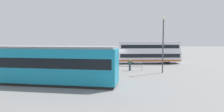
{
  "coord_description": "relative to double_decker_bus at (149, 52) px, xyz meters",
  "views": [
    {
      "loc": [
        -0.22,
        34.08,
        4.25
      ],
      "look_at": [
        0.9,
        5.85,
        1.85
      ],
      "focal_mm": 32.7,
      "sensor_mm": 36.0,
      "label": 1
    }
  ],
  "objects": [
    {
      "name": "pedestrian_crossing",
      "position": [
        3.64,
        8.41,
        -1.02
      ],
      "size": [
        0.45,
        0.45,
        1.57
      ],
      "color": "#33384C",
      "rests_on": "ground"
    },
    {
      "name": "pedestrian_railing",
      "position": [
        5.62,
        8.15,
        -1.18
      ],
      "size": [
        7.18,
        1.11,
        1.08
      ],
      "color": "gray",
      "rests_on": "ground"
    },
    {
      "name": "tram_yellow",
      "position": [
        11.73,
        16.87,
        -0.08
      ],
      "size": [
        13.34,
        4.26,
        3.56
      ],
      "color": "teal",
      "rests_on": "ground"
    },
    {
      "name": "double_decker_bus",
      "position": [
        0.0,
        0.0,
        0.0
      ],
      "size": [
        10.77,
        3.24,
        3.76
      ],
      "color": "silver",
      "rests_on": "ground"
    },
    {
      "name": "ground_plane",
      "position": [
        5.18,
        1.4,
        -1.92
      ],
      "size": [
        160.0,
        160.0,
        0.0
      ],
      "primitive_type": "plane",
      "color": "gray"
    },
    {
      "name": "street_lamp",
      "position": [
        -0.34,
        10.06,
        2.13
      ],
      "size": [
        0.36,
        0.36,
        6.94
      ],
      "color": "#4C4C51",
      "rests_on": "ground"
    },
    {
      "name": "info_sign",
      "position": [
        10.0,
        7.84,
        -0.2
      ],
      "size": [
        1.21,
        0.15,
        2.45
      ],
      "color": "slate",
      "rests_on": "ground"
    },
    {
      "name": "pedestrian_near_railing",
      "position": [
        10.12,
        4.45,
        -0.96
      ],
      "size": [
        0.42,
        0.42,
        1.66
      ],
      "color": "#4C3F2D",
      "rests_on": "ground"
    }
  ]
}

